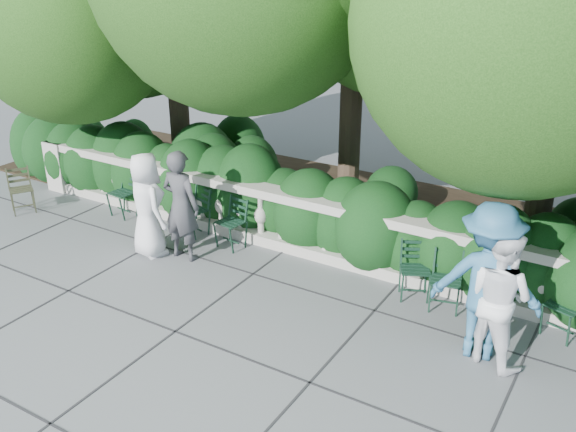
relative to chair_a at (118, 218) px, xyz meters
The scene contains 14 objects.
ground 3.98m from the chair_a, 18.63° to the right, with size 90.00×90.00×0.00m, color #525459.
balustrade 3.83m from the chair_a, ahead, with size 12.00×0.44×1.00m.
shrub_hedge 4.15m from the chair_a, 24.67° to the left, with size 15.00×2.60×1.70m, color black, non-canonical shape.
chair_a is the anchor object (origin of this frame).
chair_b 2.43m from the chair_a, ahead, with size 0.44×0.48×0.84m, color black, non-canonical shape.
chair_c 1.60m from the chair_a, ahead, with size 0.44×0.48×0.84m, color black, non-canonical shape.
chair_d 6.09m from the chair_a, ahead, with size 0.44×0.48×0.84m, color black, non-canonical shape.
chair_e 7.49m from the chair_a, ahead, with size 0.44×0.48×0.84m, color black, non-canonical shape.
chair_f 5.65m from the chair_a, ahead, with size 0.44×0.48×0.84m, color black, non-canonical shape.
chair_weathered 1.74m from the chair_a, 154.11° to the right, with size 0.44×0.48×0.84m, color black, non-canonical shape.
person_businessman 1.85m from the chair_a, 26.51° to the right, with size 0.82×0.54×1.69m, color silver.
person_woman_grey 2.27m from the chair_a, 15.53° to the right, with size 0.65×0.42×1.77m, color #39393E.
person_casual_man 6.99m from the chair_a, ahead, with size 0.84×0.65×1.73m, color white.
person_older_blue 6.85m from the chair_a, ahead, with size 1.28×0.73×1.98m, color #2E648B.
Camera 1 is at (4.37, -6.22, 4.70)m, focal length 40.00 mm.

